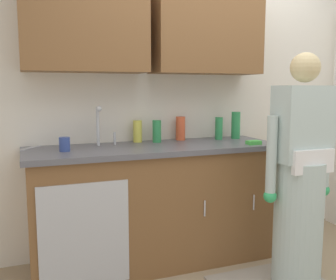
{
  "coord_description": "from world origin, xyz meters",
  "views": [
    {
      "loc": [
        -1.5,
        -2.09,
        1.38
      ],
      "look_at": [
        -0.5,
        0.55,
        1.0
      ],
      "focal_mm": 40.99,
      "sensor_mm": 36.0,
      "label": 1
    }
  ],
  "objects_px": {
    "cup_by_sink": "(65,144)",
    "sponge": "(254,142)",
    "bottle_water_short": "(181,128)",
    "bottle_soap": "(138,131)",
    "bottle_dish_liquid": "(236,125)",
    "bottle_water_tall": "(219,128)",
    "person_at_sink": "(300,188)",
    "bottle_cleaner_spray": "(157,131)",
    "sink": "(107,150)",
    "knife_on_counter": "(32,148)"
  },
  "relations": [
    {
      "from": "bottle_dish_liquid",
      "to": "knife_on_counter",
      "type": "xyz_separation_m",
      "value": [
        -1.7,
        0.07,
        -0.11
      ]
    },
    {
      "from": "bottle_cleaner_spray",
      "to": "bottle_water_tall",
      "type": "xyz_separation_m",
      "value": [
        0.56,
        -0.02,
        0.01
      ]
    },
    {
      "from": "bottle_dish_liquid",
      "to": "cup_by_sink",
      "type": "height_order",
      "value": "bottle_dish_liquid"
    },
    {
      "from": "bottle_water_short",
      "to": "bottle_water_tall",
      "type": "height_order",
      "value": "bottle_water_short"
    },
    {
      "from": "bottle_water_short",
      "to": "knife_on_counter",
      "type": "bearing_deg",
      "value": -179.62
    },
    {
      "from": "bottle_dish_liquid",
      "to": "sponge",
      "type": "bearing_deg",
      "value": -98.1
    },
    {
      "from": "person_at_sink",
      "to": "cup_by_sink",
      "type": "xyz_separation_m",
      "value": [
        -1.52,
        0.65,
        0.3
      ]
    },
    {
      "from": "bottle_soap",
      "to": "bottle_water_tall",
      "type": "bearing_deg",
      "value": -6.83
    },
    {
      "from": "bottle_water_short",
      "to": "bottle_cleaner_spray",
      "type": "distance_m",
      "value": 0.24
    },
    {
      "from": "bottle_soap",
      "to": "cup_by_sink",
      "type": "bearing_deg",
      "value": -156.95
    },
    {
      "from": "bottle_water_short",
      "to": "bottle_cleaner_spray",
      "type": "xyz_separation_m",
      "value": [
        -0.24,
        -0.06,
        -0.01
      ]
    },
    {
      "from": "cup_by_sink",
      "to": "knife_on_counter",
      "type": "xyz_separation_m",
      "value": [
        -0.22,
        0.25,
        -0.05
      ]
    },
    {
      "from": "bottle_soap",
      "to": "knife_on_counter",
      "type": "bearing_deg",
      "value": -179.13
    },
    {
      "from": "bottle_cleaner_spray",
      "to": "knife_on_counter",
      "type": "distance_m",
      "value": 0.98
    },
    {
      "from": "cup_by_sink",
      "to": "sponge",
      "type": "relative_size",
      "value": 0.91
    },
    {
      "from": "bottle_dish_liquid",
      "to": "sponge",
      "type": "xyz_separation_m",
      "value": [
        -0.05,
        -0.36,
        -0.1
      ]
    },
    {
      "from": "cup_by_sink",
      "to": "bottle_dish_liquid",
      "type": "bearing_deg",
      "value": 6.77
    },
    {
      "from": "bottle_water_short",
      "to": "cup_by_sink",
      "type": "xyz_separation_m",
      "value": [
        -0.99,
        -0.26,
        -0.05
      ]
    },
    {
      "from": "sink",
      "to": "bottle_dish_liquid",
      "type": "distance_m",
      "value": 1.19
    },
    {
      "from": "person_at_sink",
      "to": "bottle_water_tall",
      "type": "relative_size",
      "value": 8.39
    },
    {
      "from": "knife_on_counter",
      "to": "person_at_sink",
      "type": "bearing_deg",
      "value": 98.51
    },
    {
      "from": "bottle_cleaner_spray",
      "to": "sponge",
      "type": "height_order",
      "value": "bottle_cleaner_spray"
    },
    {
      "from": "bottle_water_short",
      "to": "cup_by_sink",
      "type": "bearing_deg",
      "value": -165.55
    },
    {
      "from": "bottle_cleaner_spray",
      "to": "sponge",
      "type": "xyz_separation_m",
      "value": [
        0.68,
        -0.39,
        -0.08
      ]
    },
    {
      "from": "bottle_water_tall",
      "to": "cup_by_sink",
      "type": "height_order",
      "value": "bottle_water_tall"
    },
    {
      "from": "bottle_water_short",
      "to": "bottle_soap",
      "type": "relative_size",
      "value": 1.12
    },
    {
      "from": "bottle_cleaner_spray",
      "to": "bottle_water_tall",
      "type": "relative_size",
      "value": 0.94
    },
    {
      "from": "bottle_water_tall",
      "to": "sponge",
      "type": "distance_m",
      "value": 0.39
    },
    {
      "from": "bottle_cleaner_spray",
      "to": "bottle_soap",
      "type": "height_order",
      "value": "bottle_cleaner_spray"
    },
    {
      "from": "sponge",
      "to": "cup_by_sink",
      "type": "bearing_deg",
      "value": 172.57
    },
    {
      "from": "person_at_sink",
      "to": "cup_by_sink",
      "type": "distance_m",
      "value": 1.68
    },
    {
      "from": "bottle_dish_liquid",
      "to": "cup_by_sink",
      "type": "bearing_deg",
      "value": -173.23
    },
    {
      "from": "bottle_water_short",
      "to": "bottle_cleaner_spray",
      "type": "relative_size",
      "value": 1.11
    },
    {
      "from": "bottle_cleaner_spray",
      "to": "cup_by_sink",
      "type": "distance_m",
      "value": 0.78
    },
    {
      "from": "knife_on_counter",
      "to": "bottle_soap",
      "type": "bearing_deg",
      "value": 126.75
    },
    {
      "from": "person_at_sink",
      "to": "bottle_water_tall",
      "type": "bearing_deg",
      "value": 103.46
    },
    {
      "from": "bottle_water_short",
      "to": "bottle_water_tall",
      "type": "relative_size",
      "value": 1.04
    },
    {
      "from": "bottle_soap",
      "to": "sponge",
      "type": "distance_m",
      "value": 0.94
    },
    {
      "from": "knife_on_counter",
      "to": "bottle_cleaner_spray",
      "type": "bearing_deg",
      "value": 122.95
    },
    {
      "from": "sink",
      "to": "bottle_water_short",
      "type": "bearing_deg",
      "value": 17.61
    },
    {
      "from": "bottle_cleaner_spray",
      "to": "bottle_water_short",
      "type": "bearing_deg",
      "value": 13.85
    },
    {
      "from": "bottle_dish_liquid",
      "to": "sponge",
      "type": "distance_m",
      "value": 0.38
    },
    {
      "from": "bottle_dish_liquid",
      "to": "bottle_cleaner_spray",
      "type": "bearing_deg",
      "value": 178.34
    },
    {
      "from": "sink",
      "to": "cup_by_sink",
      "type": "xyz_separation_m",
      "value": [
        -0.31,
        -0.04,
        0.06
      ]
    },
    {
      "from": "bottle_dish_liquid",
      "to": "knife_on_counter",
      "type": "height_order",
      "value": "bottle_dish_liquid"
    },
    {
      "from": "bottle_soap",
      "to": "sponge",
      "type": "height_order",
      "value": "bottle_soap"
    },
    {
      "from": "bottle_dish_liquid",
      "to": "bottle_water_short",
      "type": "bearing_deg",
      "value": 170.91
    },
    {
      "from": "person_at_sink",
      "to": "bottle_cleaner_spray",
      "type": "relative_size",
      "value": 8.88
    },
    {
      "from": "bottle_cleaner_spray",
      "to": "knife_on_counter",
      "type": "xyz_separation_m",
      "value": [
        -0.97,
        0.05,
        -0.09
      ]
    },
    {
      "from": "sink",
      "to": "sponge",
      "type": "relative_size",
      "value": 4.55
    }
  ]
}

